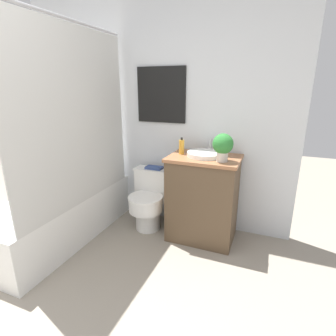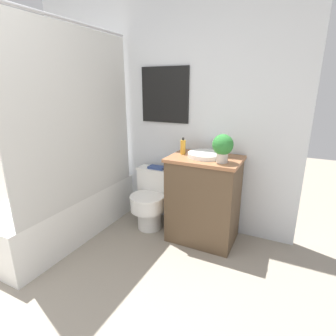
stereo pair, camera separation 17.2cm
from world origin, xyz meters
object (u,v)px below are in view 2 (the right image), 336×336
at_px(potted_plant, 223,146).
at_px(book_on_tank, 157,167).
at_px(toilet, 152,199).
at_px(soap_bottle, 183,147).
at_px(sink, 206,155).

height_order(potted_plant, book_on_tank, potted_plant).
bearing_deg(toilet, book_on_tank, 90.00).
distance_m(toilet, soap_bottle, 0.69).
bearing_deg(toilet, sink, 1.89).
distance_m(soap_bottle, book_on_tank, 0.46).
bearing_deg(sink, potted_plant, -34.20).
relative_size(potted_plant, book_on_tank, 1.36).
xyz_separation_m(potted_plant, book_on_tank, (-0.76, 0.22, -0.35)).
xyz_separation_m(toilet, potted_plant, (0.76, -0.10, 0.67)).
bearing_deg(soap_bottle, book_on_tank, 163.40).
height_order(sink, book_on_tank, sink).
relative_size(soap_bottle, potted_plant, 0.66).
distance_m(toilet, book_on_tank, 0.34).
xyz_separation_m(toilet, book_on_tank, (-0.00, 0.12, 0.32)).
bearing_deg(toilet, soap_bottle, 2.86).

